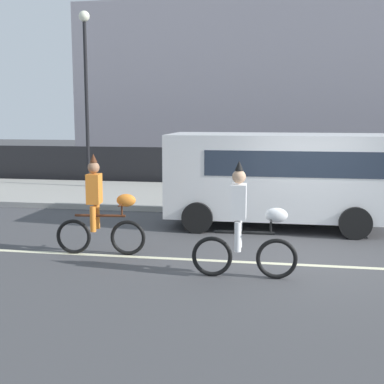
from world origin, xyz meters
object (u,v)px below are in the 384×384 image
parked_van_white (280,173)px  street_lamp_post (86,73)px  parade_cyclist_zebra (245,227)px  parade_cyclist_orange (101,211)px

parked_van_white → street_lamp_post: (-6.57, 4.88, 2.71)m
parade_cyclist_zebra → parked_van_white: bearing=83.4°
parade_cyclist_orange → parked_van_white: bearing=43.7°
parade_cyclist_orange → street_lamp_post: size_ratio=0.33×
parked_van_white → parade_cyclist_orange: bearing=-136.3°
parade_cyclist_orange → parked_van_white: (3.27, 3.12, 0.44)m
parade_cyclist_orange → parade_cyclist_zebra: bearing=-19.1°
parade_cyclist_zebra → parked_van_white: parked_van_white is taller
parade_cyclist_orange → street_lamp_post: street_lamp_post is taller
parade_cyclist_zebra → street_lamp_post: street_lamp_post is taller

